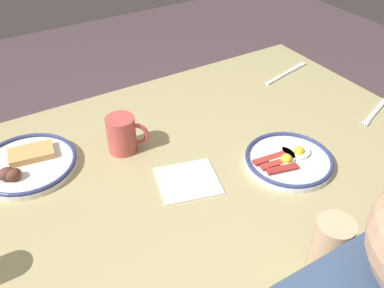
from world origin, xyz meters
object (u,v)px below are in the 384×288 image
at_px(fork_near, 376,111).
at_px(butter_knife, 287,73).
at_px(plate_near_main, 27,164).
at_px(coffee_mug, 123,134).
at_px(paper_napkin, 188,181).
at_px(plate_center_pancakes, 288,160).

xyz_separation_m(fork_near, butter_knife, (0.07, -0.34, -0.00)).
bearing_deg(plate_near_main, fork_near, 163.68).
bearing_deg(coffee_mug, paper_napkin, 112.11).
relative_size(coffee_mug, butter_knife, 0.46).
bearing_deg(coffee_mug, plate_center_pancakes, 140.87).
bearing_deg(butter_knife, plate_near_main, 2.94).
distance_m(plate_near_main, paper_napkin, 0.42).
xyz_separation_m(plate_near_main, fork_near, (-1.00, 0.29, -0.01)).
bearing_deg(paper_napkin, plate_near_main, -38.41).
bearing_deg(plate_center_pancakes, fork_near, -173.20).
height_order(paper_napkin, butter_knife, butter_knife).
relative_size(plate_near_main, butter_knife, 1.12).
xyz_separation_m(coffee_mug, fork_near, (-0.75, 0.23, -0.05)).
height_order(plate_center_pancakes, fork_near, plate_center_pancakes).
xyz_separation_m(coffee_mug, butter_knife, (-0.69, -0.11, -0.05)).
height_order(plate_center_pancakes, butter_knife, plate_center_pancakes).
relative_size(plate_near_main, coffee_mug, 2.42).
height_order(coffee_mug, paper_napkin, coffee_mug).
height_order(plate_near_main, coffee_mug, coffee_mug).
relative_size(coffee_mug, paper_napkin, 0.71).
distance_m(plate_center_pancakes, fork_near, 0.41).
bearing_deg(plate_center_pancakes, paper_napkin, -16.44).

